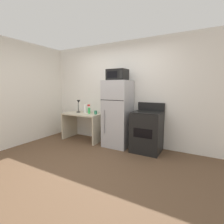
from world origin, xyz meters
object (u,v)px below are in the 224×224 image
Objects in this scene: coffee_mug at (96,112)px; refrigerator at (118,114)px; desk_lamp at (78,104)px; paper_towel_roll at (85,109)px; desk at (83,121)px; microwave at (117,75)px; spray_bottle at (89,110)px; oven_range at (147,131)px.

coffee_mug is 0.06× the size of refrigerator.
refrigerator is (1.27, -0.04, -0.18)m from desk_lamp.
paper_towel_roll is 0.15× the size of refrigerator.
desk is 0.36m from paper_towel_roll.
refrigerator is 0.94m from microwave.
refrigerator is at bearing 90.33° from microwave.
spray_bottle is 0.15× the size of refrigerator.
spray_bottle reaches higher than desk.
desk_lamp is 1.42× the size of spray_bottle.
coffee_mug is 0.21× the size of microwave.
desk is 11.47× the size of coffee_mug.
microwave is (1.04, -0.07, 0.88)m from paper_towel_roll.
paper_towel_roll is 0.22× the size of oven_range.
paper_towel_roll is at bearing 166.30° from spray_bottle.
refrigerator reaches higher than oven_range.
spray_bottle is at bearing -13.70° from paper_towel_roll.
microwave is (1.06, -0.01, 1.23)m from desk.
oven_range is (2.02, -0.04, -0.52)m from desk_lamp.
coffee_mug reaches higher than desk.
refrigerator is at bearing -0.86° from spray_bottle.
desk_lamp reaches higher than paper_towel_roll.
spray_bottle is 0.89m from refrigerator.
refrigerator is 3.52× the size of microwave.
spray_bottle reaches higher than paper_towel_roll.
refrigerator is at bearing 0.12° from coffee_mug.
spray_bottle reaches higher than coffee_mug.
microwave is (0.89, -0.03, 0.90)m from spray_bottle.
oven_range is at bearing -0.16° from coffee_mug.
desk_lamp is 1.29m from refrigerator.
oven_range is (0.75, 0.02, -1.28)m from microwave.
refrigerator is (1.06, 0.02, 0.29)m from desk.
coffee_mug is at bearing 178.28° from microwave.
desk is at bearing -179.66° from oven_range.
desk is 4.37× the size of spray_bottle.
microwave is at bearing -89.67° from refrigerator.
microwave is at bearing -2.23° from spray_bottle.
spray_bottle is 0.16m from paper_towel_roll.
spray_bottle is (-0.23, 0.01, 0.05)m from coffee_mug.
desk_lamp is 3.72× the size of coffee_mug.
desk is 1.63m from microwave.
microwave reaches higher than spray_bottle.
coffee_mug is 0.66m from refrigerator.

